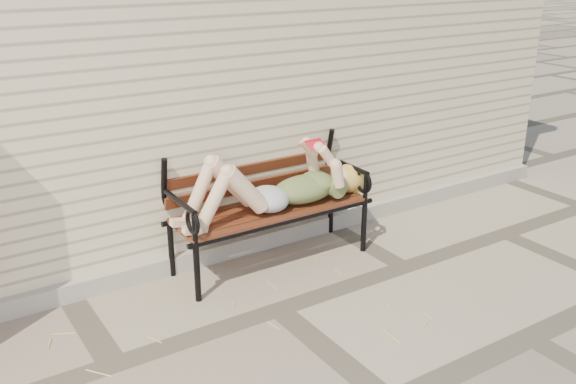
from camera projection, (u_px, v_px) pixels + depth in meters
ground at (279, 309)px, 4.75m from camera, size 80.00×80.00×0.00m
house_wall at (123, 54)px, 6.58m from camera, size 8.00×4.00×3.00m
foundation_strip at (218, 252)px, 5.49m from camera, size 8.00×0.10×0.15m
garden_bench at (264, 186)px, 5.33m from camera, size 1.82×0.72×1.18m
reading_woman at (274, 186)px, 5.21m from camera, size 1.71×0.39×0.54m
straw_scatter at (271, 343)px, 4.33m from camera, size 3.07×1.60×0.01m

